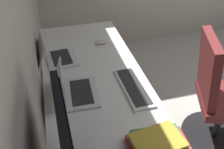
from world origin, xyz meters
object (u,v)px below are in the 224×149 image
object	(u,v)px
laptop_leftmost	(53,55)
mouse_main	(102,42)
keyboard_main	(133,87)
book_stack_near	(158,143)
office_chair	(217,100)
drawer_pedestal	(96,127)
laptop_left	(72,89)

from	to	relation	value
laptop_leftmost	mouse_main	bearing A→B (deg)	-69.14
keyboard_main	book_stack_near	xyz separation A→B (m)	(-0.46, 0.03, 0.03)
office_chair	keyboard_main	bearing A→B (deg)	89.32
keyboard_main	mouse_main	world-z (taller)	mouse_main
keyboard_main	office_chair	distance (m)	0.76
drawer_pedestal	mouse_main	bearing A→B (deg)	-17.98
keyboard_main	mouse_main	xyz separation A→B (m)	(0.62, 0.07, 0.01)
laptop_left	mouse_main	bearing A→B (deg)	-28.86
mouse_main	book_stack_near	world-z (taller)	book_stack_near
keyboard_main	book_stack_near	bearing A→B (deg)	175.74
drawer_pedestal	laptop_left	distance (m)	0.45
drawer_pedestal	book_stack_near	world-z (taller)	book_stack_near
laptop_leftmost	office_chair	bearing A→B (deg)	-111.78
mouse_main	book_stack_near	distance (m)	1.09
drawer_pedestal	office_chair	bearing A→B (deg)	-94.59
mouse_main	laptop_left	bearing A→B (deg)	151.14
laptop_leftmost	keyboard_main	world-z (taller)	laptop_leftmost
book_stack_near	office_chair	size ratio (longest dim) A/B	0.31
drawer_pedestal	mouse_main	world-z (taller)	mouse_main
keyboard_main	office_chair	size ratio (longest dim) A/B	0.44
mouse_main	office_chair	size ratio (longest dim) A/B	0.11
laptop_leftmost	keyboard_main	size ratio (longest dim) A/B	0.77
book_stack_near	office_chair	distance (m)	0.93
laptop_left	drawer_pedestal	bearing A→B (deg)	-78.15
laptop_left	mouse_main	xyz separation A→B (m)	(0.59, -0.32, -0.03)
drawer_pedestal	mouse_main	xyz separation A→B (m)	(0.56, -0.18, 0.40)
mouse_main	office_chair	bearing A→B (deg)	-129.18
office_chair	mouse_main	bearing A→B (deg)	50.82
mouse_main	keyboard_main	bearing A→B (deg)	-173.85
laptop_left	mouse_main	distance (m)	0.67
laptop_leftmost	book_stack_near	size ratio (longest dim) A/B	1.07
drawer_pedestal	office_chair	distance (m)	0.97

